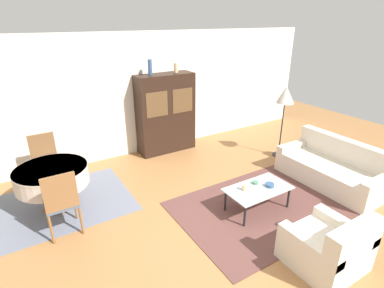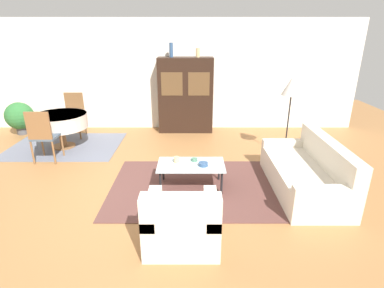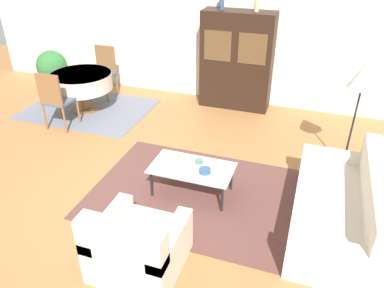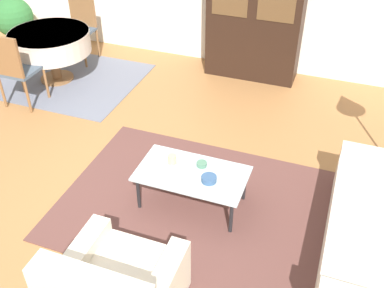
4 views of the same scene
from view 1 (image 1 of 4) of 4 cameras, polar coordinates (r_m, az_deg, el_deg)
ground_plane at (r=4.56m, az=7.48°, el=-17.62°), size 14.00×14.00×0.00m
wall_back at (r=6.84m, az=-11.44°, el=8.96°), size 10.00×0.06×2.70m
area_rug at (r=5.27m, az=12.86°, el=-11.70°), size 2.77×2.01×0.01m
dining_rug at (r=5.68m, az=-24.05°, el=-10.55°), size 2.35×1.73×0.01m
couch at (r=6.32m, az=25.20°, el=-4.32°), size 0.91×1.93×0.83m
armchair at (r=4.32m, az=24.61°, el=-17.49°), size 0.86×0.84×0.80m
coffee_table at (r=5.03m, az=12.47°, el=-8.55°), size 1.07×0.60×0.39m
display_cabinet at (r=6.97m, az=-5.02°, el=5.80°), size 1.33×0.48×1.82m
dining_table at (r=5.34m, az=-25.10°, el=-5.63°), size 1.13×1.13×0.73m
dining_chair_near at (r=4.65m, az=-23.67°, el=-9.82°), size 0.44×0.44×1.02m
dining_chair_far at (r=6.07m, az=-26.16°, el=-2.54°), size 0.44×0.44×1.02m
floor_lamp at (r=6.80m, az=17.36°, el=8.46°), size 0.38×0.38×1.61m
cup at (r=4.89m, az=9.95°, el=-8.15°), size 0.09×0.09×0.10m
bowl at (r=5.08m, az=14.58°, el=-7.57°), size 0.15×0.15×0.06m
bowl_small at (r=5.11m, az=11.95°, el=-7.18°), size 0.10×0.10×0.04m
vase_tall at (r=6.59m, az=-8.00°, el=14.26°), size 0.09×0.09×0.33m
vase_short at (r=6.88m, az=-3.08°, el=14.29°), size 0.09×0.09×0.21m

